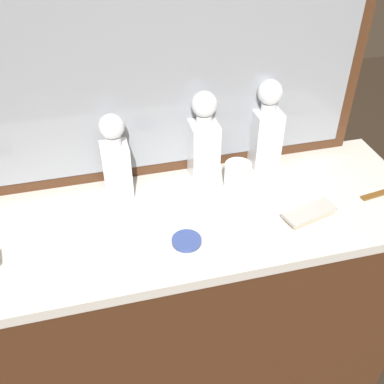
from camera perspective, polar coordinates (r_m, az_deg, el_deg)
The scene contains 10 objects.
ground_plane at distance 2.08m, azimuth -0.00°, elevation -22.81°, with size 6.00×6.00×0.00m, color #2D2319.
dresser at distance 1.68m, azimuth -0.00°, elevation -14.94°, with size 1.40×0.50×0.94m.
dresser_mirror at distance 1.34m, azimuth -2.55°, elevation 15.49°, with size 1.22×0.03×0.72m.
crystal_decanter_center at distance 1.42m, azimuth 1.46°, elevation 5.96°, with size 0.09×0.09×0.29m.
crystal_decanter_front at distance 1.37m, azimuth -9.44°, elevation 3.49°, with size 0.08×0.08×0.27m.
crystal_decanter_left at distance 1.50m, azimuth 9.15°, elevation 7.35°, with size 0.09×0.09×0.30m.
crystal_tumbler_center at distance 1.42m, azimuth 5.69°, elevation 1.84°, with size 0.08×0.08×0.09m.
silver_brush_far_right at distance 1.36m, azimuth 14.40°, elevation -2.62°, with size 0.17×0.10×0.02m.
porcelain_dish at distance 1.25m, azimuth -0.68°, elevation -6.09°, with size 0.08×0.08×0.01m.
tortoiseshell_comb at distance 1.52m, azimuth 22.33°, elevation -0.17°, with size 0.13×0.04×0.01m.
Camera 1 is at (-0.25, -0.98, 1.82)m, focal length 42.85 mm.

